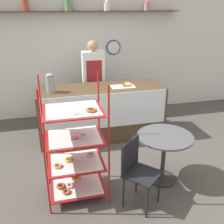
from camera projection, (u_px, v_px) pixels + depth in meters
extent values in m
plane|color=#4C4742|center=(119.00, 174.00, 3.90)|extent=(14.00, 14.00, 0.00)
cube|color=white|center=(89.00, 54.00, 5.68)|extent=(10.00, 0.06, 2.70)
cube|color=#4C331E|center=(89.00, 11.00, 5.22)|extent=(3.84, 0.24, 0.02)
cylinder|color=#B24C33|center=(25.00, 6.00, 4.92)|extent=(0.11, 0.11, 0.20)
cylinder|color=#669966|center=(69.00, 6.00, 5.10)|extent=(0.16, 0.16, 0.18)
cylinder|color=silver|center=(107.00, 7.00, 5.27)|extent=(0.14, 0.14, 0.15)
sphere|color=silver|center=(107.00, 2.00, 5.24)|extent=(0.07, 0.07, 0.07)
cylinder|color=#CC7F99|center=(147.00, 7.00, 5.46)|extent=(0.12, 0.12, 0.15)
sphere|color=#CC7F99|center=(147.00, 1.00, 5.42)|extent=(0.07, 0.07, 0.07)
cylinder|color=navy|center=(113.00, 47.00, 5.71)|extent=(0.31, 0.03, 0.31)
cylinder|color=white|center=(114.00, 47.00, 5.70)|extent=(0.27, 0.00, 0.27)
cube|color=#4C3823|center=(101.00, 112.00, 4.88)|extent=(2.27, 0.77, 0.96)
cube|color=silver|center=(106.00, 111.00, 4.46)|extent=(2.18, 0.01, 0.62)
cylinder|color=#A51919|center=(45.00, 158.00, 2.87)|extent=(0.02, 0.02, 1.57)
cylinder|color=#A51919|center=(109.00, 150.00, 3.03)|extent=(0.02, 0.02, 1.57)
cylinder|color=#A51919|center=(44.00, 134.00, 3.39)|extent=(0.02, 0.02, 1.57)
cylinder|color=#A51919|center=(99.00, 128.00, 3.55)|extent=(0.02, 0.02, 1.57)
cube|color=#A51919|center=(77.00, 186.00, 3.46)|extent=(0.70, 0.56, 0.01)
cube|color=white|center=(77.00, 185.00, 3.46)|extent=(0.62, 0.50, 0.01)
torus|color=#EAB2C1|center=(70.00, 185.00, 3.41)|extent=(0.11, 0.11, 0.03)
torus|color=gold|center=(76.00, 178.00, 3.56)|extent=(0.13, 0.13, 0.04)
torus|color=brown|center=(61.00, 186.00, 3.39)|extent=(0.12, 0.12, 0.04)
torus|color=brown|center=(67.00, 192.00, 3.30)|extent=(0.11, 0.11, 0.03)
cube|color=#A51919|center=(76.00, 163.00, 3.33)|extent=(0.70, 0.56, 0.01)
cube|color=white|center=(76.00, 162.00, 3.32)|extent=(0.62, 0.50, 0.01)
torus|color=tan|center=(58.00, 166.00, 3.20)|extent=(0.11, 0.11, 0.03)
torus|color=gold|center=(69.00, 160.00, 3.33)|extent=(0.11, 0.11, 0.03)
torus|color=#EAB2C1|center=(91.00, 154.00, 3.45)|extent=(0.12, 0.12, 0.03)
cube|color=#A51919|center=(75.00, 138.00, 3.19)|extent=(0.70, 0.56, 0.01)
cube|color=white|center=(74.00, 137.00, 3.18)|extent=(0.62, 0.50, 0.01)
torus|color=#EAB2C1|center=(76.00, 139.00, 3.08)|extent=(0.13, 0.13, 0.04)
torus|color=silver|center=(83.00, 136.00, 3.17)|extent=(0.11, 0.11, 0.03)
cube|color=#A51919|center=(73.00, 111.00, 3.05)|extent=(0.70, 0.56, 0.01)
cube|color=white|center=(73.00, 110.00, 3.05)|extent=(0.62, 0.50, 0.01)
torus|color=silver|center=(74.00, 113.00, 2.91)|extent=(0.10, 0.10, 0.03)
torus|color=brown|center=(91.00, 110.00, 2.98)|extent=(0.13, 0.13, 0.03)
cube|color=#282833|center=(94.00, 102.00, 5.44)|extent=(0.26, 0.19, 0.90)
cube|color=silver|center=(93.00, 67.00, 5.15)|extent=(0.43, 0.22, 0.60)
cube|color=maroon|center=(94.00, 73.00, 5.09)|extent=(0.30, 0.01, 0.50)
sphere|color=tan|center=(93.00, 46.00, 5.00)|extent=(0.20, 0.20, 0.20)
cylinder|color=#262628|center=(162.00, 178.00, 3.79)|extent=(0.42, 0.42, 0.02)
cylinder|color=#333338|center=(163.00, 158.00, 3.66)|extent=(0.06, 0.06, 0.66)
cylinder|color=#4C4C51|center=(165.00, 136.00, 3.53)|extent=(0.76, 0.76, 0.02)
cylinder|color=black|center=(147.00, 203.00, 3.02)|extent=(0.02, 0.02, 0.44)
cylinder|color=black|center=(159.00, 188.00, 3.27)|extent=(0.02, 0.02, 0.44)
cylinder|color=black|center=(123.00, 192.00, 3.19)|extent=(0.02, 0.02, 0.44)
cylinder|color=black|center=(136.00, 179.00, 3.44)|extent=(0.02, 0.02, 0.44)
cube|color=black|center=(142.00, 174.00, 3.14)|extent=(0.54, 0.54, 0.03)
cube|color=black|center=(130.00, 155.00, 3.15)|extent=(0.29, 0.26, 0.40)
cylinder|color=gray|center=(50.00, 84.00, 4.37)|extent=(0.15, 0.15, 0.27)
ellipsoid|color=gray|center=(50.00, 75.00, 4.31)|extent=(0.13, 0.13, 0.06)
cube|color=silver|center=(123.00, 87.00, 4.71)|extent=(0.43, 0.27, 0.01)
torus|color=silver|center=(127.00, 84.00, 4.80)|extent=(0.12, 0.12, 0.03)
torus|color=brown|center=(125.00, 85.00, 4.73)|extent=(0.12, 0.12, 0.03)
torus|color=gold|center=(128.00, 85.00, 4.73)|extent=(0.12, 0.12, 0.04)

